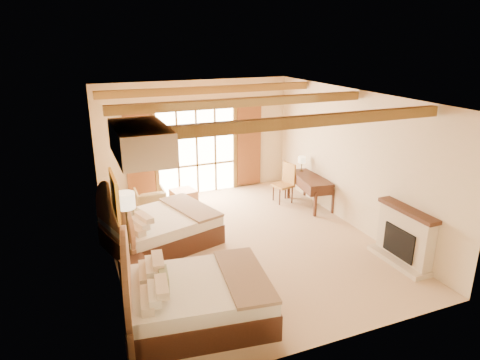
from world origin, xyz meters
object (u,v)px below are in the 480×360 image
bed_near (188,297)px  bed_far (154,227)px  nightstand (137,274)px  armchair (150,201)px  desk (310,190)px

bed_near → bed_far: (0.04, 2.82, -0.01)m
bed_far → nightstand: (-0.64, -1.53, -0.17)m
bed_far → armchair: (0.26, 1.77, -0.10)m
bed_near → nightstand: (-0.60, 1.29, -0.17)m
bed_far → desk: bed_far is taller
bed_far → armchair: bearing=65.1°
nightstand → desk: (4.96, 2.26, 0.16)m
nightstand → armchair: 3.42m
bed_near → desk: (4.36, 3.55, -0.01)m
nightstand → armchair: bearing=55.7°
bed_far → desk: 4.38m
armchair → desk: desk is taller
armchair → desk: bearing=166.8°
bed_near → desk: 5.62m
nightstand → armchair: armchair is taller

